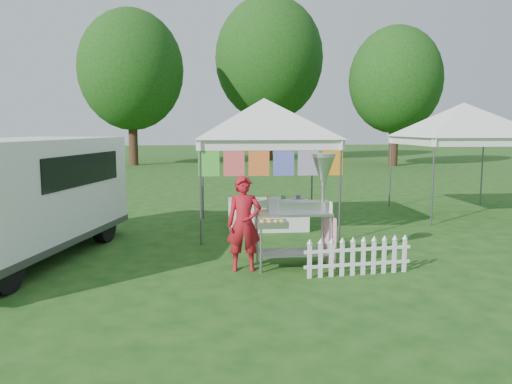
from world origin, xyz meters
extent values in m
plane|color=#174614|center=(0.00, 0.00, 0.00)|extent=(120.00, 120.00, 0.00)
cylinder|color=#59595E|center=(-1.42, 2.08, 1.05)|extent=(0.04, 0.04, 2.10)
cylinder|color=#59595E|center=(1.42, 2.08, 1.05)|extent=(0.04, 0.04, 2.10)
cylinder|color=#59595E|center=(-1.42, 4.92, 1.05)|extent=(0.04, 0.04, 2.10)
cylinder|color=#59595E|center=(1.42, 4.92, 1.05)|extent=(0.04, 0.04, 2.10)
cube|color=white|center=(0.00, 2.08, 2.00)|extent=(3.00, 0.03, 0.22)
cube|color=white|center=(0.00, 4.92, 2.00)|extent=(3.00, 0.03, 0.22)
pyramid|color=white|center=(0.00, 3.50, 3.00)|extent=(4.24, 4.24, 0.90)
cylinder|color=#59595E|center=(0.00, 2.08, 2.08)|extent=(3.00, 0.03, 0.03)
cube|color=green|center=(-1.25, 2.08, 1.73)|extent=(0.42, 0.01, 0.70)
cube|color=#D61A72|center=(-0.75, 2.08, 1.73)|extent=(0.42, 0.01, 0.70)
cube|color=red|center=(-0.25, 2.08, 1.73)|extent=(0.42, 0.01, 0.70)
cube|color=purple|center=(0.25, 2.08, 1.73)|extent=(0.42, 0.01, 0.70)
cube|color=#35CA9D|center=(0.75, 2.08, 1.73)|extent=(0.42, 0.01, 0.70)
cube|color=red|center=(1.25, 2.08, 1.73)|extent=(0.42, 0.01, 0.70)
cylinder|color=#59595E|center=(4.08, 3.58, 1.05)|extent=(0.04, 0.04, 2.10)
cylinder|color=#59595E|center=(4.08, 6.42, 1.05)|extent=(0.04, 0.04, 2.10)
cylinder|color=#59595E|center=(6.92, 6.42, 1.05)|extent=(0.04, 0.04, 2.10)
cube|color=white|center=(5.50, 3.58, 2.00)|extent=(3.00, 0.03, 0.22)
cube|color=white|center=(5.50, 6.42, 2.00)|extent=(3.00, 0.03, 0.22)
pyramid|color=white|center=(5.50, 5.00, 3.00)|extent=(4.24, 4.24, 0.90)
cylinder|color=#59595E|center=(5.50, 3.58, 2.08)|extent=(3.00, 0.03, 0.03)
cylinder|color=#332012|center=(-6.00, 24.00, 1.98)|extent=(0.56, 0.56, 3.96)
ellipsoid|color=#285F1A|center=(-6.00, 24.00, 5.85)|extent=(6.40, 6.40, 7.36)
cylinder|color=#332012|center=(3.00, 28.00, 2.42)|extent=(0.56, 0.56, 4.84)
ellipsoid|color=#285F1A|center=(3.00, 28.00, 7.15)|extent=(7.60, 7.60, 8.74)
cylinder|color=#332012|center=(10.00, 22.00, 1.76)|extent=(0.56, 0.56, 3.52)
ellipsoid|color=#285F1A|center=(10.00, 22.00, 5.20)|extent=(5.60, 5.60, 6.44)
cylinder|color=gray|center=(-0.42, -0.01, 0.47)|extent=(0.04, 0.04, 0.93)
cylinder|color=gray|center=(0.72, 0.02, 0.47)|extent=(0.04, 0.04, 0.93)
cylinder|color=gray|center=(-0.43, 0.51, 0.47)|extent=(0.04, 0.04, 0.93)
cylinder|color=gray|center=(0.71, 0.54, 0.47)|extent=(0.04, 0.04, 0.93)
cube|color=gray|center=(0.14, 0.27, 0.26)|extent=(1.19, 0.62, 0.02)
cube|color=#B7B7BC|center=(0.14, 0.27, 0.93)|extent=(1.26, 0.65, 0.04)
cube|color=#B7B7BC|center=(0.33, 0.32, 1.03)|extent=(0.89, 0.28, 0.16)
cube|color=gray|center=(-0.17, 0.31, 1.07)|extent=(0.21, 0.23, 0.23)
cylinder|color=gray|center=(0.66, 0.33, 1.40)|extent=(0.05, 0.05, 0.93)
cone|color=#B7B7BC|center=(0.66, 0.33, 1.66)|extent=(0.38, 0.38, 0.41)
cylinder|color=#B7B7BC|center=(0.66, 0.33, 1.88)|extent=(0.40, 0.40, 0.06)
cube|color=#B7B7BC|center=(-0.26, -0.14, 0.83)|extent=(0.50, 0.32, 0.10)
cube|color=#FFABB9|center=(0.77, 0.28, 0.47)|extent=(0.04, 0.78, 0.84)
cube|color=white|center=(0.72, -0.01, 1.06)|extent=(0.02, 0.15, 0.19)
imported|color=maroon|center=(-0.68, 0.17, 0.78)|extent=(0.58, 0.39, 1.56)
cube|color=white|center=(-4.65, 1.10, 1.25)|extent=(3.13, 5.44, 1.79)
cube|color=#59595E|center=(-4.65, 1.10, 0.36)|extent=(3.17, 5.49, 0.12)
cube|color=white|center=(-4.16, 3.24, 0.82)|extent=(2.05, 1.13, 0.92)
cube|color=black|center=(-3.51, 1.46, 1.58)|extent=(0.65, 2.74, 0.56)
cube|color=black|center=(-4.08, 3.60, 1.58)|extent=(1.70, 0.42, 0.56)
cylinder|color=black|center=(-4.14, -0.70, 0.35)|extent=(0.37, 0.73, 0.69)
cylinder|color=black|center=(-5.16, 2.89, 0.35)|extent=(0.37, 0.73, 0.69)
cylinder|color=black|center=(-3.41, 2.49, 0.35)|extent=(0.37, 0.73, 0.69)
cube|color=white|center=(0.30, -0.38, 0.28)|extent=(0.07, 0.03, 0.56)
cube|color=white|center=(0.48, -0.36, 0.28)|extent=(0.07, 0.03, 0.56)
cube|color=white|center=(0.66, -0.34, 0.28)|extent=(0.07, 0.03, 0.56)
cube|color=white|center=(0.84, -0.31, 0.28)|extent=(0.07, 0.03, 0.56)
cube|color=white|center=(1.02, -0.29, 0.28)|extent=(0.07, 0.03, 0.56)
cube|color=white|center=(1.20, -0.27, 0.28)|extent=(0.07, 0.03, 0.56)
cube|color=white|center=(1.38, -0.25, 0.28)|extent=(0.07, 0.03, 0.56)
cube|color=white|center=(1.55, -0.23, 0.28)|extent=(0.07, 0.03, 0.56)
cube|color=white|center=(1.73, -0.20, 0.28)|extent=(0.07, 0.03, 0.56)
cube|color=white|center=(1.91, -0.18, 0.28)|extent=(0.07, 0.03, 0.56)
cube|color=white|center=(1.11, -0.28, 0.18)|extent=(1.79, 0.25, 0.05)
cube|color=white|center=(1.11, -0.28, 0.42)|extent=(1.79, 0.25, 0.05)
cube|color=white|center=(0.09, 3.39, 0.36)|extent=(1.80, 0.70, 0.72)
camera|label=1|loc=(-1.22, -7.84, 2.34)|focal=35.00mm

